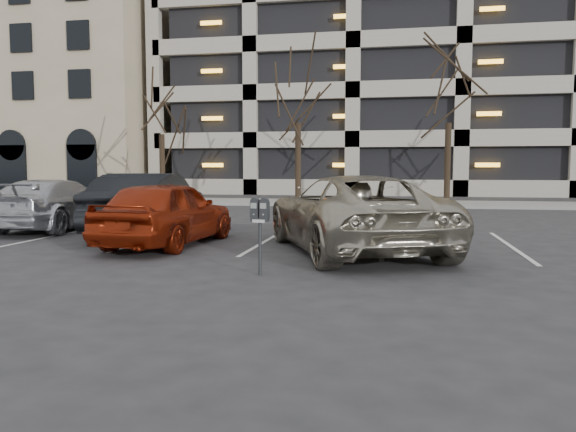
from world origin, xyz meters
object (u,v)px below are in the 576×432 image
object	(u,v)px
tree_c	(450,72)
car_silver	(56,204)
tree_a	(161,93)
parking_meter	(260,217)
car_dark	(149,204)
tree_b	(298,73)
suv_silver	(352,213)
car_red	(167,213)

from	to	relation	value
tree_c	car_silver	world-z (taller)	tree_c
tree_a	parking_meter	xyz separation A→B (m)	(9.47, -18.02, -4.54)
parking_meter	car_dark	world-z (taller)	car_dark
tree_c	car_silver	distance (m)	18.01
tree_a	tree_c	distance (m)	14.01
tree_a	car_dark	size ratio (longest dim) A/B	1.56
tree_b	car_silver	bearing A→B (deg)	-111.34
tree_c	parking_meter	xyz separation A→B (m)	(-4.53, -18.02, -5.13)
car_dark	tree_a	bearing A→B (deg)	-71.54
tree_a	tree_b	size ratio (longest dim) A/B	0.88
tree_a	parking_meter	bearing A→B (deg)	-62.29
suv_silver	tree_c	bearing A→B (deg)	-124.79
tree_a	car_silver	bearing A→B (deg)	-80.24
tree_c	parking_meter	world-z (taller)	tree_c
car_red	tree_b	bearing A→B (deg)	-87.72
tree_c	suv_silver	xyz separation A→B (m)	(-3.25, -15.06, -5.29)
suv_silver	car_dark	distance (m)	5.94
parking_meter	suv_silver	world-z (taller)	suv_silver
parking_meter	car_red	distance (m)	4.23
tree_b	tree_c	size ratio (longest dim) A/B	1.02
tree_b	car_silver	distance (m)	14.45
tree_a	car_red	bearing A→B (deg)	-66.29
tree_a	tree_b	bearing A→B (deg)	0.00
parking_meter	car_dark	bearing A→B (deg)	140.79
parking_meter	tree_b	bearing A→B (deg)	108.63
car_red	car_silver	size ratio (longest dim) A/B	0.89
parking_meter	car_red	xyz separation A→B (m)	(-2.90, 3.07, -0.21)
tree_b	parking_meter	bearing A→B (deg)	-82.21
car_dark	car_silver	bearing A→B (deg)	-12.57
car_red	car_dark	bearing A→B (deg)	-52.08
tree_c	parking_meter	size ratio (longest dim) A/B	6.74
tree_b	tree_c	distance (m)	7.00
parking_meter	car_dark	xyz separation A→B (m)	(-4.26, 5.09, -0.15)
tree_a	suv_silver	xyz separation A→B (m)	(10.75, -15.06, -4.70)
parking_meter	tree_c	bearing A→B (deg)	86.72
tree_b	car_red	xyz separation A→B (m)	(-0.43, -14.95, -5.49)
car_red	car_dark	xyz separation A→B (m)	(-1.36, 2.02, 0.06)
car_dark	tree_c	bearing A→B (deg)	-127.68
car_dark	car_red	bearing A→B (deg)	120.52
tree_c	parking_meter	bearing A→B (deg)	-104.12
tree_b	car_dark	bearing A→B (deg)	-97.90
car_red	car_dark	distance (m)	2.44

